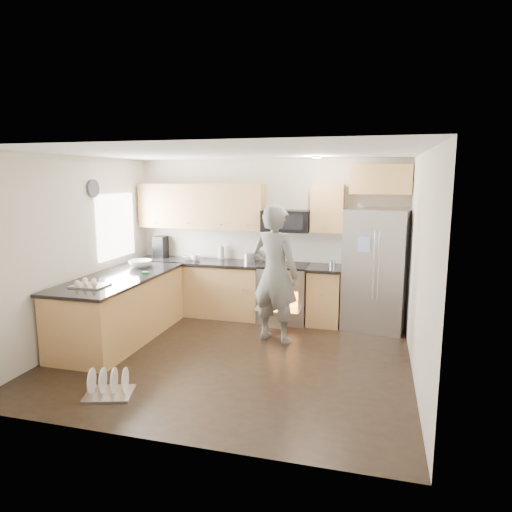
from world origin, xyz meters
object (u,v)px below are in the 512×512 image
(refrigerator, at_px, (376,269))
(dish_rack, at_px, (109,388))
(stove_range, at_px, (284,280))
(person, at_px, (275,274))

(refrigerator, height_order, dish_rack, refrigerator)
(stove_range, relative_size, person, 0.92)
(person, xyz_separation_m, dish_rack, (-1.35, -2.09, -0.89))
(person, height_order, dish_rack, person)
(stove_range, bearing_deg, person, -86.42)
(person, distance_m, dish_rack, 2.65)
(dish_rack, bearing_deg, refrigerator, 48.31)
(stove_range, bearing_deg, dish_rack, -113.06)
(dish_rack, bearing_deg, person, 57.13)
(stove_range, xyz_separation_m, refrigerator, (1.42, 0.01, 0.25))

